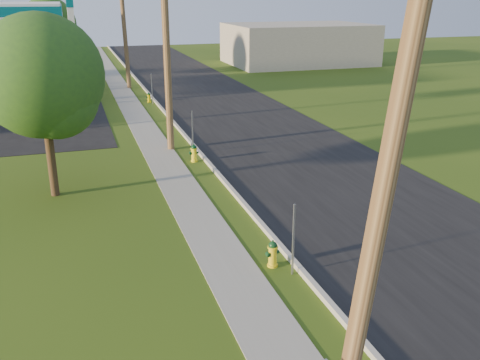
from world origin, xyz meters
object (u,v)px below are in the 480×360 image
tree_verge (45,81)px  utility_pole_mid (166,42)px  utility_pole_near (390,159)px  fuel_pump_se (3,87)px  hydrant_far (149,97)px  hydrant_near (273,254)px  hydrant_mid (194,153)px  tree_lot (50,27)px  price_pylon (72,26)px  utility_pole_far (124,24)px

tree_verge → utility_pole_mid: bearing=43.4°
utility_pole_near → tree_verge: 14.15m
utility_pole_mid → fuel_pump_se: (-8.90, 17.00, -4.23)m
utility_pole_mid → hydrant_far: utility_pole_mid is taller
fuel_pump_se → hydrant_far: bearing=-28.3°
fuel_pump_se → hydrant_near: (9.41, -29.23, -0.34)m
utility_pole_near → hydrant_mid: bearing=87.8°
tree_lot → hydrant_near: size_ratio=8.74×
price_pylon → hydrant_mid: size_ratio=8.58×
tree_verge → hydrant_near: bearing=-53.0°
hydrant_far → hydrant_mid: bearing=-90.4°
utility_pole_far → hydrant_mid: 20.75m
tree_lot → hydrant_near: tree_lot is taller
fuel_pump_se → tree_verge: (3.81, -21.81, 3.46)m
utility_pole_near → fuel_pump_se: size_ratio=2.96×
fuel_pump_se → utility_pole_near: bearing=-75.7°
hydrant_far → tree_verge: bearing=-109.2°
utility_pole_far → tree_lot: size_ratio=1.40×
utility_pole_near → utility_pole_far: size_ratio=1.00×
hydrant_mid → utility_pole_far: bearing=91.7°
tree_lot → hydrant_far: (6.11, -12.21, -4.03)m
utility_pole_near → hydrant_mid: size_ratio=11.88×
utility_pole_mid → fuel_pump_se: utility_pole_mid is taller
price_pylon → hydrant_far: 9.34m
tree_verge → hydrant_mid: tree_verge is taller
hydrant_near → utility_pole_mid: bearing=92.4°
utility_pole_mid → tree_verge: (-5.09, -4.81, -0.78)m
utility_pole_near → utility_pole_far: bearing=90.0°
utility_pole_mid → tree_lot: bearing=102.7°
tree_lot → hydrant_mid: size_ratio=8.49×
fuel_pump_se → tree_verge: size_ratio=0.49×
utility_pole_mid → price_pylon: 6.76m
utility_pole_far → tree_lot: utility_pole_far is taller
utility_pole_far → hydrant_far: bearing=-83.5°
tree_verge → hydrant_near: size_ratio=8.37×
price_pylon → hydrant_far: bearing=53.9°
tree_verge → utility_pole_near: bearing=-68.9°
utility_pole_far → tree_lot: (-5.41, 6.03, -0.44)m
price_pylon → tree_verge: price_pylon is taller
utility_pole_far → price_pylon: 13.11m
utility_pole_near → price_pylon: (-3.90, 23.50, 0.63)m
utility_pole_near → tree_lot: (-5.41, 42.03, -0.44)m
hydrant_far → hydrant_near: bearing=-90.5°
fuel_pump_se → hydrant_far: size_ratio=4.77×
price_pylon → utility_pole_mid: bearing=-54.7°
utility_pole_mid → utility_pole_far: size_ratio=1.03×
fuel_pump_se → hydrant_far: (9.60, -5.18, -0.39)m
tree_lot → utility_pole_near: bearing=-82.7°
utility_pole_near → price_pylon: 23.83m
tree_verge → tree_lot: tree_lot is taller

